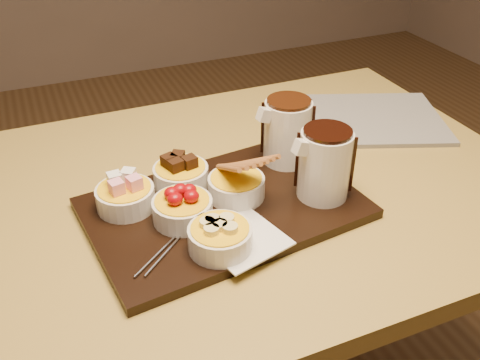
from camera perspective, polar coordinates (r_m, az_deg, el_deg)
name	(u,v)px	position (r m, az deg, el deg)	size (l,w,h in m)	color
dining_table	(222,229)	(1.06, -1.99, -5.24)	(1.20, 0.80, 0.75)	#A88D3E
serving_board	(224,208)	(0.93, -1.70, -3.01)	(0.46, 0.30, 0.02)	black
napkin	(243,239)	(0.85, 0.29, -6.31)	(0.12, 0.12, 0.00)	white
bowl_marshmallows	(126,198)	(0.93, -12.11, -1.87)	(0.10, 0.10, 0.04)	silver
bowl_cake	(181,176)	(0.97, -6.31, 0.39)	(0.10, 0.10, 0.04)	silver
bowl_strawberries	(183,210)	(0.89, -6.14, -3.21)	(0.10, 0.10, 0.04)	silver
bowl_biscotti	(236,187)	(0.94, -0.40, -0.78)	(0.10, 0.10, 0.04)	silver
bowl_bananas	(220,238)	(0.82, -2.13, -6.25)	(0.10, 0.10, 0.04)	silver
pitcher_dark_chocolate	(325,165)	(0.93, 9.01, 1.61)	(0.09, 0.09, 0.12)	silver
pitcher_milk_chocolate	(287,132)	(1.02, 5.07, 5.09)	(0.09, 0.09, 0.12)	silver
fondue_skewers	(184,228)	(0.87, -6.00, -5.07)	(0.26, 0.03, 0.01)	silver
newspaper	(370,119)	(1.27, 13.74, 6.37)	(0.32, 0.26, 0.01)	beige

